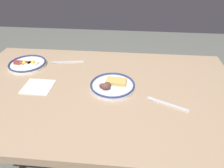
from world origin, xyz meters
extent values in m
cube|color=tan|center=(0.00, 0.00, 0.72)|extent=(1.47, 0.90, 0.04)
cylinder|color=#92785C|center=(-0.64, -0.35, 0.35)|extent=(0.05, 0.05, 0.70)
cylinder|color=#92785C|center=(0.64, -0.35, 0.35)|extent=(0.05, 0.05, 0.70)
cylinder|color=white|center=(-0.07, -0.02, 0.75)|extent=(0.24, 0.24, 0.01)
torus|color=navy|center=(-0.07, -0.02, 0.76)|extent=(0.23, 0.23, 0.01)
cube|color=tan|center=(-0.09, -0.04, 0.76)|extent=(0.11, 0.07, 0.02)
ellipsoid|color=brown|center=(-0.05, 0.00, 0.77)|extent=(0.04, 0.03, 0.03)
ellipsoid|color=brown|center=(-0.02, 0.01, 0.77)|extent=(0.03, 0.03, 0.03)
ellipsoid|color=brown|center=(-0.04, 0.02, 0.77)|extent=(0.05, 0.03, 0.03)
ellipsoid|color=brown|center=(-0.04, 0.01, 0.77)|extent=(0.03, 0.02, 0.02)
ellipsoid|color=brown|center=(-0.04, 0.01, 0.77)|extent=(0.04, 0.03, 0.03)
cylinder|color=white|center=(0.47, -0.20, 0.75)|extent=(0.23, 0.23, 0.01)
torus|color=navy|center=(0.47, -0.20, 0.76)|extent=(0.22, 0.22, 0.01)
cylinder|color=white|center=(0.43, -0.21, 0.76)|extent=(0.07, 0.07, 0.01)
sphere|color=yellow|center=(0.43, -0.20, 0.76)|extent=(0.03, 0.03, 0.03)
cylinder|color=white|center=(0.48, -0.21, 0.76)|extent=(0.07, 0.07, 0.01)
sphere|color=yellow|center=(0.48, -0.19, 0.76)|extent=(0.03, 0.03, 0.03)
cube|color=maroon|center=(0.51, -0.22, 0.76)|extent=(0.10, 0.03, 0.01)
cube|color=#953929|center=(0.51, -0.19, 0.76)|extent=(0.08, 0.03, 0.01)
cube|color=white|center=(0.32, 0.02, 0.74)|extent=(0.15, 0.14, 0.00)
cube|color=silver|center=(0.23, -0.27, 0.74)|extent=(0.20, 0.05, 0.01)
cube|color=silver|center=(0.32, -0.26, 0.74)|extent=(0.03, 0.01, 0.00)
cube|color=silver|center=(0.32, -0.26, 0.74)|extent=(0.03, 0.01, 0.00)
cube|color=silver|center=(0.32, -0.25, 0.74)|extent=(0.03, 0.01, 0.00)
cube|color=silver|center=(0.32, -0.25, 0.74)|extent=(0.03, 0.01, 0.00)
cube|color=silver|center=(-0.35, 0.10, 0.74)|extent=(0.18, 0.09, 0.01)
cube|color=silver|center=(-0.27, 0.06, 0.74)|extent=(0.03, 0.02, 0.00)
cube|color=silver|center=(-0.27, 0.06, 0.74)|extent=(0.03, 0.02, 0.00)
cube|color=silver|center=(-0.26, 0.07, 0.74)|extent=(0.03, 0.02, 0.00)
cube|color=silver|center=(-0.26, 0.07, 0.74)|extent=(0.03, 0.02, 0.00)
camera|label=1|loc=(-0.16, 0.89, 1.37)|focal=33.94mm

